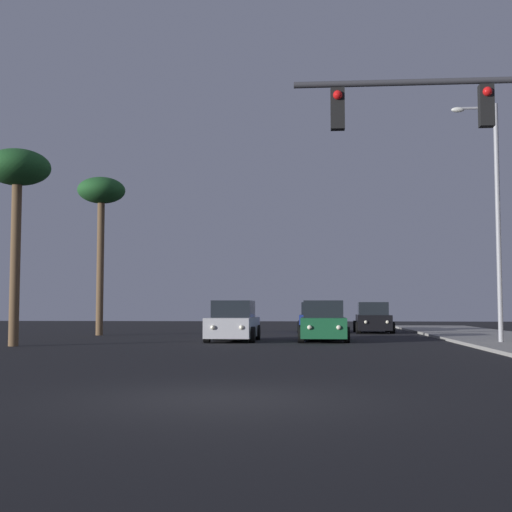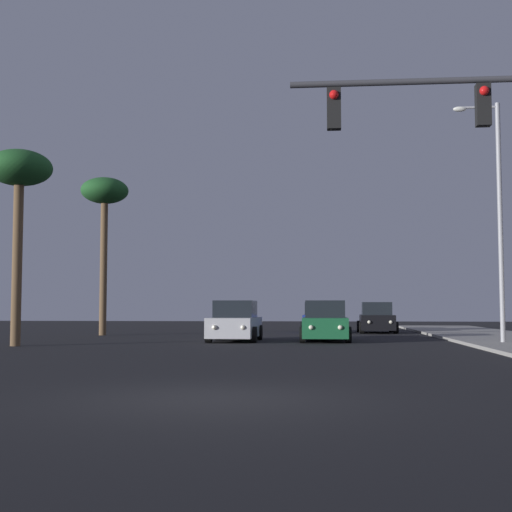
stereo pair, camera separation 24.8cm
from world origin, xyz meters
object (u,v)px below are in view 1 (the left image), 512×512
Objects in this scene: car_black at (373,319)px; street_lamp at (494,208)px; palm_tree_mid at (101,198)px; palm_tree_near at (17,176)px; car_silver at (233,323)px; car_green at (323,323)px; car_blue at (316,319)px; traffic_light_mast at (508,152)px.

car_black is 13.80m from street_lamp.
car_black is 16.00m from palm_tree_mid.
palm_tree_near is at bearing -90.66° from palm_tree_mid.
car_green is at bearing -174.44° from car_silver.
car_green and car_silver have the same top height.
traffic_light_mast is (3.95, -25.00, 3.91)m from car_blue.
traffic_light_mast is at bearing -53.35° from palm_tree_mid.
car_green and car_blue have the same top height.
car_green is 3.74m from car_silver.
palm_tree_near is 0.90× the size of palm_tree_mid.
street_lamp is (10.13, -2.31, 4.36)m from car_silver.
street_lamp is at bearing 77.35° from traffic_light_mast.
palm_tree_mid is (-7.37, 5.55, 6.16)m from car_silver.
car_blue is at bearing -88.36° from car_green.
street_lamp is at bearing 168.60° from car_silver.
car_silver is 10.27m from palm_tree_near.
car_silver is 0.48× the size of street_lamp.
car_blue is at bearing 25.21° from palm_tree_mid.
car_silver is (-3.47, -10.66, 0.00)m from car_blue.
palm_tree_mid is (0.12, 10.00, 0.71)m from palm_tree_near.
car_silver is at bearing 59.06° from car_black.
palm_tree_mid is (-17.50, 7.87, 1.80)m from street_lamp.
palm_tree_near reaches higher than car_blue.
car_green is 13.33m from palm_tree_near.
car_black is at bearing -105.79° from car_green.
palm_tree_mid reaches higher than car_black.
car_silver is at bearing 117.38° from traffic_light_mast.
car_blue is at bearing 54.03° from palm_tree_near.
car_green is 0.54× the size of palm_tree_mid.
traffic_light_mast reaches higher than car_black.
car_green is 0.60× the size of palm_tree_near.
car_black is 0.67× the size of traffic_light_mast.
car_green is 10.44m from car_black.
street_lamp is 17.78m from palm_tree_near.
palm_tree_near is at bearing 48.04° from car_black.
car_green is 8.16m from street_lamp.
car_green is 0.66× the size of traffic_light_mast.
car_silver is 11.09m from palm_tree_mid.
car_blue is at bearing -4.73° from car_black.
car_black is at bearing 105.57° from street_lamp.
traffic_light_mast is (7.43, -14.34, 3.91)m from car_silver.
car_blue is 0.99× the size of car_black.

